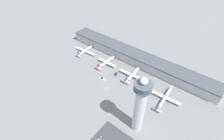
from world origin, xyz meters
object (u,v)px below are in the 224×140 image
(airplane_gate_bravo, at_px, (106,62))
(car_blue_compact, at_px, (99,138))
(control_tower, at_px, (140,106))
(airplane_gate_delta, at_px, (165,98))
(airplane_gate_charlie, at_px, (132,75))
(airplane_gate_alpha, at_px, (85,51))
(service_truck_water, at_px, (116,74))
(service_truck_baggage, at_px, (144,85))
(service_truck_fuel, at_px, (99,66))
(service_truck_catering, at_px, (102,79))

(airplane_gate_bravo, xyz_separation_m, car_blue_compact, (68.73, -93.54, -3.78))
(control_tower, height_order, airplane_gate_delta, control_tower)
(control_tower, distance_m, airplane_gate_charlie, 80.87)
(airplane_gate_alpha, relative_size, service_truck_water, 5.97)
(service_truck_baggage, distance_m, service_truck_water, 41.61)
(airplane_gate_bravo, bearing_deg, service_truck_water, -19.27)
(airplane_gate_bravo, height_order, car_blue_compact, airplane_gate_bravo)
(airplane_gate_alpha, bearing_deg, airplane_gate_bravo, -2.64)
(airplane_gate_delta, distance_m, service_truck_baggage, 31.82)
(control_tower, distance_m, service_truck_water, 90.22)
(car_blue_compact, bearing_deg, airplane_gate_delta, 71.23)
(airplane_gate_charlie, distance_m, service_truck_fuel, 52.47)
(service_truck_baggage, bearing_deg, airplane_gate_delta, -8.43)
(airplane_gate_charlie, distance_m, service_truck_water, 22.70)
(airplane_gate_bravo, relative_size, car_blue_compact, 8.44)
(airplane_gate_charlie, distance_m, service_truck_catering, 40.40)
(airplane_gate_charlie, relative_size, service_truck_baggage, 5.25)
(service_truck_baggage, relative_size, service_truck_water, 1.16)
(airplane_gate_bravo, bearing_deg, service_truck_fuel, -117.68)
(service_truck_fuel, xyz_separation_m, service_truck_baggage, (71.86, 6.63, -0.25))
(control_tower, distance_m, airplane_gate_alpha, 153.71)
(airplane_gate_bravo, distance_m, service_truck_baggage, 66.41)
(airplane_gate_charlie, height_order, service_truck_water, airplane_gate_charlie)
(control_tower, bearing_deg, airplane_gate_delta, 82.22)
(service_truck_fuel, bearing_deg, control_tower, -27.18)
(service_truck_catering, distance_m, service_truck_baggage, 55.20)
(service_truck_baggage, bearing_deg, airplane_gate_charlie, 169.29)
(airplane_gate_bravo, relative_size, airplane_gate_charlie, 0.90)
(airplane_gate_bravo, bearing_deg, service_truck_baggage, -3.62)
(airplane_gate_alpha, height_order, airplane_gate_delta, airplane_gate_delta)
(service_truck_catering, bearing_deg, airplane_gate_charlie, 43.31)
(airplane_gate_delta, bearing_deg, service_truck_water, 179.89)
(service_truck_catering, height_order, service_truck_water, service_truck_water)
(control_tower, xyz_separation_m, airplane_gate_delta, (7.02, 51.38, -31.42))
(service_truck_baggage, height_order, service_truck_water, service_truck_water)
(service_truck_catering, bearing_deg, control_tower, -23.55)
(service_truck_baggage, xyz_separation_m, service_truck_water, (-41.36, -4.50, 0.24))
(service_truck_fuel, relative_size, service_truck_water, 1.23)
(control_tower, bearing_deg, airplane_gate_charlie, 126.84)
(airplane_gate_bravo, xyz_separation_m, airplane_gate_charlie, (45.61, -0.29, 0.43))
(airplane_gate_bravo, height_order, airplane_gate_charlie, airplane_gate_charlie)
(control_tower, xyz_separation_m, service_truck_water, (-65.67, 51.53, -34.23))
(airplane_gate_alpha, height_order, car_blue_compact, airplane_gate_alpha)
(airplane_gate_delta, bearing_deg, service_truck_baggage, 171.57)
(airplane_gate_alpha, distance_m, airplane_gate_charlie, 92.02)
(service_truck_catering, height_order, service_truck_baggage, service_truck_catering)
(service_truck_catering, distance_m, service_truck_fuel, 27.85)
(airplane_gate_delta, bearing_deg, service_truck_catering, -166.79)
(control_tower, xyz_separation_m, service_truck_fuel, (-96.17, 49.39, -34.22))
(car_blue_compact, bearing_deg, airplane_gate_charlie, 103.93)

